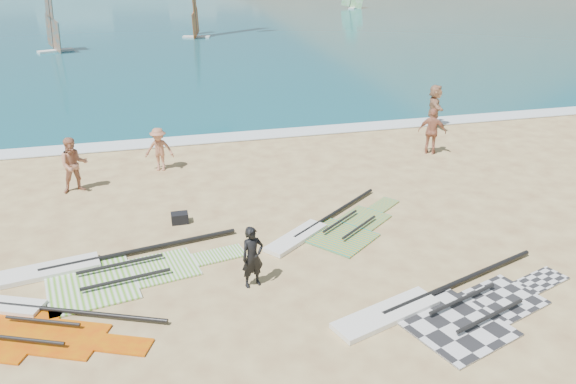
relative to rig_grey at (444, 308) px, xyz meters
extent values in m
plane|color=#E0CA83|center=(-1.50, 0.87, -0.05)|extent=(300.00, 300.00, 0.00)
cube|color=white|center=(-1.50, 13.17, -0.05)|extent=(300.00, 1.20, 0.04)
cube|color=#28282B|center=(-0.10, -0.51, -0.03)|extent=(2.49, 2.62, 0.04)
cube|color=#28282B|center=(1.51, 0.03, -0.03)|extent=(1.85, 1.78, 0.04)
cube|color=#28282B|center=(2.81, 0.47, -0.03)|extent=(1.41, 1.01, 0.04)
cylinder|color=black|center=(0.90, 0.83, 0.05)|extent=(4.66, 1.66, 0.12)
cylinder|color=black|center=(0.48, 0.08, 0.11)|extent=(1.94, 0.72, 0.08)
cylinder|color=black|center=(0.72, -0.63, 0.11)|extent=(1.94, 0.72, 0.08)
cube|color=white|center=(-1.31, 0.09, 0.01)|extent=(2.63, 1.46, 0.12)
cube|color=#69C02B|center=(-7.52, 2.96, -0.03)|extent=(2.33, 2.50, 0.04)
cube|color=#69C02B|center=(-5.81, 3.29, -0.03)|extent=(1.76, 1.68, 0.04)
cube|color=#69C02B|center=(-4.42, 3.55, -0.03)|extent=(1.41, 0.89, 0.04)
cylinder|color=black|center=(-6.31, 4.19, 0.05)|extent=(4.94, 1.06, 0.12)
cylinder|color=black|center=(-6.84, 3.48, 0.11)|extent=(2.05, 0.47, 0.09)
cylinder|color=black|center=(-6.70, 2.73, 0.11)|extent=(2.05, 0.47, 0.09)
cube|color=white|center=(-8.67, 3.74, 0.01)|extent=(2.70, 1.18, 0.12)
cube|color=#F2A51C|center=(-1.16, 3.76, -0.03)|extent=(2.35, 2.38, 0.04)
cube|color=#F2A51C|center=(-0.04, 4.63, -0.03)|extent=(1.69, 1.68, 0.04)
cube|color=#F2A51C|center=(0.87, 5.34, -0.03)|extent=(1.17, 1.08, 0.04)
cylinder|color=black|center=(-0.74, 5.10, 0.05)|extent=(3.28, 2.59, 0.10)
cylinder|color=black|center=(-0.86, 4.38, 0.11)|extent=(1.37, 1.10, 0.07)
cylinder|color=black|center=(-0.48, 3.89, 0.11)|extent=(1.37, 1.10, 0.07)
cube|color=white|center=(-2.28, 3.89, 0.01)|extent=(2.04, 1.77, 0.12)
cube|color=#E23C09|center=(-9.04, 1.48, -0.03)|extent=(2.13, 2.22, 0.04)
cube|color=#E23C09|center=(-7.77, 0.92, -0.03)|extent=(1.57, 1.52, 0.04)
cube|color=#E23C09|center=(-6.73, 0.47, -0.03)|extent=(1.17, 0.90, 0.04)
cylinder|color=black|center=(-7.69, 1.75, 0.05)|extent=(3.71, 1.69, 0.10)
cylinder|color=black|center=(-8.36, 1.51, 0.11)|extent=(1.54, 0.72, 0.07)
cylinder|color=black|center=(-8.61, 0.96, 0.11)|extent=(1.54, 0.72, 0.07)
cube|color=black|center=(-5.24, 5.72, 0.10)|extent=(0.48, 0.35, 0.30)
imported|color=black|center=(-3.83, 2.01, 0.70)|extent=(0.62, 0.49, 1.50)
imported|color=tan|center=(-8.28, 8.87, 0.86)|extent=(1.00, 0.85, 1.81)
imported|color=#B37155|center=(-5.58, 10.13, 0.72)|extent=(1.11, 0.80, 1.55)
imported|color=#B77054|center=(4.52, 9.36, 0.83)|extent=(1.10, 0.94, 1.77)
imported|color=tan|center=(6.20, 12.37, 0.91)|extent=(1.21, 1.86, 1.92)
cube|color=white|center=(-12.19, 37.41, 0.06)|extent=(2.69, 1.77, 0.15)
cube|color=#DC4D0D|center=(-12.19, 37.41, 1.33)|extent=(1.38, 2.93, 2.84)
cube|color=#DC4D0D|center=(-12.19, 37.41, 3.28)|extent=(0.80, 1.66, 1.98)
cylinder|color=black|center=(-12.19, 37.41, 2.41)|extent=(0.47, 0.86, 4.51)
cube|color=white|center=(-1.07, 42.20, 0.05)|extent=(2.46, 1.32, 0.14)
cube|color=red|center=(-1.07, 42.20, 1.20)|extent=(0.87, 2.79, 2.57)
cube|color=red|center=(-1.07, 42.20, 2.97)|extent=(0.51, 1.58, 1.79)
cylinder|color=black|center=(-1.07, 42.20, 2.18)|extent=(0.32, 0.81, 4.08)
cube|color=white|center=(21.51, 63.67, 0.05)|extent=(1.84, 2.56, 0.15)
camera|label=1|loc=(-5.81, -9.02, 7.18)|focal=35.00mm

